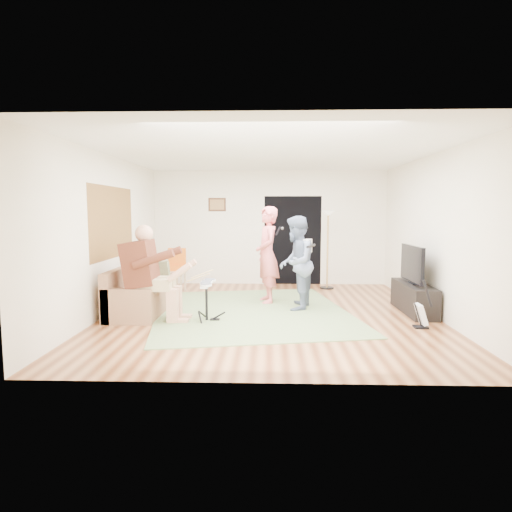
{
  "coord_description": "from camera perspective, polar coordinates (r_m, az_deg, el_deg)",
  "views": [
    {
      "loc": [
        0.0,
        -7.19,
        1.75
      ],
      "look_at": [
        -0.24,
        0.3,
        0.96
      ],
      "focal_mm": 30.0,
      "sensor_mm": 36.0,
      "label": 1
    }
  ],
  "objects": [
    {
      "name": "guitar_held",
      "position": [
        7.58,
        6.88,
        1.31
      ],
      "size": [
        0.3,
        0.61,
        0.26
      ],
      "primitive_type": null,
      "rotation": [
        0.0,
        0.0,
        -0.32
      ],
      "color": "white",
      "rests_on": "guitarist"
    },
    {
      "name": "guitar_spare",
      "position": [
        6.91,
        21.21,
        -7.25
      ],
      "size": [
        0.26,
        0.24,
        0.73
      ],
      "color": "black",
      "rests_on": "floor"
    },
    {
      "name": "torchiere_lamp",
      "position": [
        9.71,
        9.55,
        2.71
      ],
      "size": [
        0.31,
        0.31,
        1.75
      ],
      "color": "black",
      "rests_on": "floor"
    },
    {
      "name": "singer",
      "position": [
        8.12,
        1.52,
        0.15
      ],
      "size": [
        0.57,
        0.75,
        1.84
      ],
      "primitive_type": "imported",
      "rotation": [
        0.0,
        0.0,
        -1.35
      ],
      "color": "#DC5F62",
      "rests_on": "floor"
    },
    {
      "name": "window_blinds",
      "position": [
        7.89,
        -18.58,
        4.27
      ],
      "size": [
        0.0,
        2.05,
        2.05
      ],
      "primitive_type": "plane",
      "rotation": [
        1.57,
        0.0,
        1.57
      ],
      "color": "brown",
      "rests_on": "walls"
    },
    {
      "name": "ceiling",
      "position": [
        7.26,
        1.86,
        13.56
      ],
      "size": [
        6.0,
        6.0,
        0.0
      ],
      "primitive_type": "plane",
      "rotation": [
        3.14,
        0.0,
        0.0
      ],
      "color": "white",
      "rests_on": "walls"
    },
    {
      "name": "television",
      "position": [
        7.81,
        20.11,
        -0.95
      ],
      "size": [
        0.06,
        1.04,
        0.63
      ],
      "primitive_type": "cube",
      "color": "black",
      "rests_on": "tv_cabinet"
    },
    {
      "name": "microphone",
      "position": [
        8.09,
        2.95,
        3.34
      ],
      "size": [
        0.06,
        0.06,
        0.24
      ],
      "primitive_type": null,
      "color": "black",
      "rests_on": "singer"
    },
    {
      "name": "picture_frame",
      "position": [
        10.26,
        -5.21,
        6.84
      ],
      "size": [
        0.42,
        0.03,
        0.32
      ],
      "primitive_type": "cube",
      "color": "#3F2314",
      "rests_on": "walls"
    },
    {
      "name": "tv_cabinet",
      "position": [
        7.91,
        20.29,
        -5.27
      ],
      "size": [
        0.4,
        1.4,
        0.5
      ],
      "primitive_type": "cube",
      "color": "black",
      "rests_on": "floor"
    },
    {
      "name": "guitarist",
      "position": [
        7.59,
        5.35,
        -0.93
      ],
      "size": [
        0.79,
        0.93,
        1.66
      ],
      "primitive_type": "imported",
      "rotation": [
        0.0,
        0.0,
        -1.79
      ],
      "color": "slate",
      "rests_on": "floor"
    },
    {
      "name": "doorway",
      "position": [
        10.22,
        4.91,
        2.08
      ],
      "size": [
        2.1,
        0.0,
        2.1
      ],
      "primitive_type": "plane",
      "rotation": [
        1.57,
        0.0,
        0.0
      ],
      "color": "black",
      "rests_on": "walls"
    },
    {
      "name": "sofa",
      "position": [
        7.8,
        -15.33,
        -5.19
      ],
      "size": [
        0.8,
        1.94,
        0.79
      ],
      "color": "#8C6346",
      "rests_on": "floor"
    },
    {
      "name": "area_rug",
      "position": [
        7.53,
        -0.6,
        -7.34
      ],
      "size": [
        3.87,
        4.31,
        0.02
      ],
      "primitive_type": "cube",
      "rotation": [
        0.0,
        0.0,
        0.18
      ],
      "color": "#667E4C",
      "rests_on": "floor"
    },
    {
      "name": "drummer",
      "position": [
        7.0,
        -13.53,
        -3.61
      ],
      "size": [
        1.0,
        0.56,
        1.53
      ],
      "color": "#5B2919",
      "rests_on": "sofa"
    },
    {
      "name": "drum_kit",
      "position": [
        6.89,
        -6.61,
        -6.29
      ],
      "size": [
        0.35,
        0.63,
        0.65
      ],
      "color": "black",
      "rests_on": "floor"
    },
    {
      "name": "walls",
      "position": [
        7.21,
        1.82,
        2.85
      ],
      "size": [
        5.5,
        6.0,
        2.7
      ],
      "primitive_type": null,
      "color": "silver",
      "rests_on": "floor"
    },
    {
      "name": "dining_chair",
      "position": [
        9.37,
        -10.67,
        -2.75
      ],
      "size": [
        0.42,
        0.44,
        0.95
      ],
      "rotation": [
        0.0,
        0.0,
        -0.05
      ],
      "color": "tan",
      "rests_on": "floor"
    },
    {
      "name": "floor",
      "position": [
        7.4,
        1.79,
        -7.64
      ],
      "size": [
        6.0,
        6.0,
        0.0
      ],
      "primitive_type": "plane",
      "color": "brown",
      "rests_on": "ground"
    }
  ]
}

